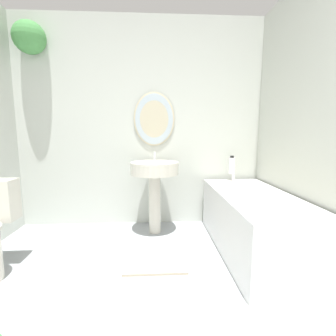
{
  "coord_description": "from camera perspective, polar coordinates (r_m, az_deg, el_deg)",
  "views": [
    {
      "loc": [
        0.16,
        -0.19,
        1.09
      ],
      "look_at": [
        0.26,
        1.67,
        0.82
      ],
      "focal_mm": 26.0,
      "sensor_mm": 36.0,
      "label": 1
    }
  ],
  "objects": [
    {
      "name": "wall_back",
      "position": [
        2.92,
        -8.21,
        11.66
      ],
      "size": [
        2.94,
        0.33,
        2.4
      ],
      "color": "silver",
      "rests_on": "ground_plane"
    },
    {
      "name": "pedestal_sink",
      "position": [
        2.63,
        -3.16,
        -2.03
      ],
      "size": [
        0.52,
        0.52,
        0.88
      ],
      "color": "beige",
      "rests_on": "ground_plane"
    },
    {
      "name": "bathtub",
      "position": [
        2.43,
        19.52,
        -11.73
      ],
      "size": [
        0.64,
        1.48,
        0.62
      ],
      "color": "silver",
      "rests_on": "ground_plane"
    },
    {
      "name": "shampoo_bottle",
      "position": [
        2.94,
        14.7,
        0.61
      ],
      "size": [
        0.08,
        0.08,
        0.21
      ],
      "color": "white",
      "rests_on": "bathtub"
    },
    {
      "name": "bath_mat",
      "position": [
        2.22,
        -3.0,
        -21.01
      ],
      "size": [
        0.52,
        0.4,
        0.02
      ],
      "color": "#B7A88E",
      "rests_on": "ground_plane"
    }
  ]
}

